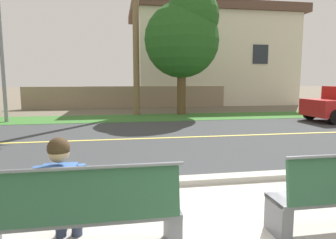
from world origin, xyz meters
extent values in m
plane|color=#665B4C|center=(0.00, 8.00, 0.00)|extent=(140.00, 140.00, 0.00)
cube|color=#ADA89E|center=(0.00, 2.35, 0.06)|extent=(44.00, 0.30, 0.11)
cube|color=#383A3D|center=(0.00, 6.50, 0.00)|extent=(52.00, 8.00, 0.01)
cube|color=#E0CC4C|center=(0.00, 6.50, 0.01)|extent=(48.00, 0.14, 0.01)
cube|color=#38702D|center=(0.00, 11.62, 0.01)|extent=(48.00, 2.80, 0.02)
cube|color=slate|center=(-0.63, 0.47, 0.23)|extent=(0.14, 0.40, 0.45)
cube|color=slate|center=(-1.57, 0.47, 0.42)|extent=(2.02, 0.44, 0.05)
cube|color=#285138|center=(-1.57, 0.27, 0.71)|extent=(1.94, 0.12, 0.52)
cylinder|color=slate|center=(-1.57, 0.26, 0.99)|extent=(2.02, 0.04, 0.04)
cube|color=slate|center=(0.63, 0.47, 0.23)|extent=(0.14, 0.40, 0.45)
cylinder|color=#333D56|center=(-1.87, 0.66, 0.51)|extent=(0.15, 0.42, 0.15)
cylinder|color=#333D56|center=(-1.69, 0.66, 0.51)|extent=(0.15, 0.42, 0.15)
cylinder|color=#333D56|center=(-1.87, 0.85, 0.21)|extent=(0.12, 0.12, 0.43)
cube|color=black|center=(-1.87, 0.93, 0.04)|extent=(0.09, 0.24, 0.07)
cylinder|color=#333D56|center=(-1.69, 0.85, 0.21)|extent=(0.12, 0.12, 0.43)
cube|color=black|center=(-1.69, 0.93, 0.04)|extent=(0.09, 0.24, 0.07)
cube|color=#33599E|center=(-1.78, 0.47, 0.71)|extent=(0.34, 0.20, 0.52)
cylinder|color=#33599E|center=(-2.00, 0.49, 0.73)|extent=(0.09, 0.09, 0.46)
cylinder|color=#33599E|center=(-1.57, 0.49, 0.73)|extent=(0.09, 0.09, 0.46)
sphere|color=tan|center=(-1.78, 0.48, 1.10)|extent=(0.21, 0.21, 0.21)
sphere|color=#382819|center=(-1.78, 0.48, 1.14)|extent=(0.22, 0.22, 0.22)
cylinder|color=black|center=(7.55, 8.06, 0.32)|extent=(0.64, 0.18, 0.64)
cylinder|color=black|center=(7.55, 9.74, 0.32)|extent=(0.64, 0.18, 0.64)
cylinder|color=gray|center=(-5.95, 11.22, 3.82)|extent=(0.16, 0.16, 7.64)
cylinder|color=brown|center=(2.15, 12.75, 1.20)|extent=(0.46, 0.46, 2.40)
sphere|color=#23561E|center=(2.15, 12.75, 3.84)|extent=(3.84, 3.84, 3.84)
sphere|color=#23561E|center=(2.63, 12.46, 4.99)|extent=(2.69, 2.69, 2.69)
cylinder|color=brown|center=(-0.18, 12.96, 4.64)|extent=(0.32, 0.32, 9.28)
cube|color=gray|center=(-0.50, 17.02, 0.70)|extent=(13.00, 0.36, 1.40)
cube|color=beige|center=(6.08, 20.22, 3.25)|extent=(11.46, 6.40, 6.50)
cube|color=brown|center=(6.08, 20.22, 6.80)|extent=(12.38, 6.91, 0.60)
cube|color=#232833|center=(3.50, 16.99, 3.58)|extent=(1.10, 0.06, 1.30)
cube|color=#232833|center=(8.66, 16.99, 3.58)|extent=(1.10, 0.06, 1.30)
camera|label=1|loc=(-1.20, -2.55, 1.82)|focal=31.76mm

